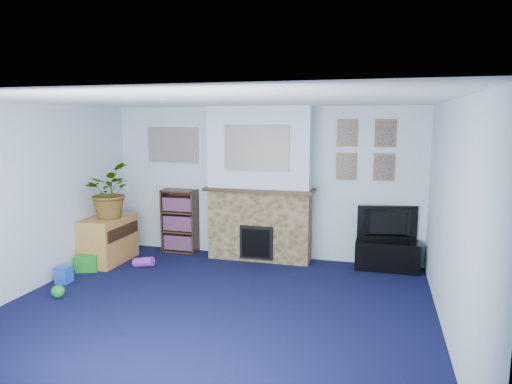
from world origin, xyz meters
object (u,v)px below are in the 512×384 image
(sideboard, at_px, (109,240))
(tv_stand, at_px, (387,255))
(bookshelf, at_px, (180,222))
(television, at_px, (388,224))

(sideboard, bearing_deg, tv_stand, 10.00)
(tv_stand, bearing_deg, bookshelf, 178.69)
(tv_stand, relative_size, television, 1.05)
(television, relative_size, bookshelf, 0.84)
(tv_stand, bearing_deg, television, 90.00)
(tv_stand, distance_m, television, 0.46)
(sideboard, bearing_deg, television, 10.27)
(bookshelf, bearing_deg, television, -0.97)
(tv_stand, height_order, bookshelf, bookshelf)
(sideboard, bearing_deg, bookshelf, 44.09)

